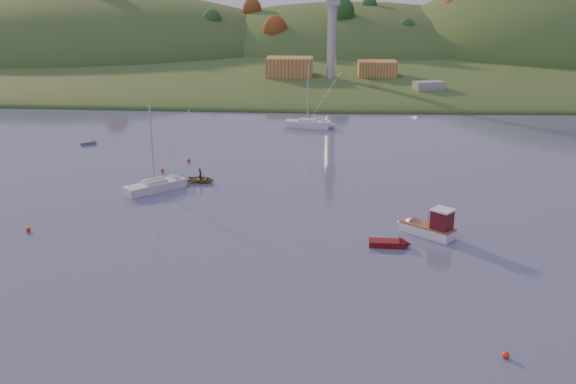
# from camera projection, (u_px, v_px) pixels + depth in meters

# --- Properties ---
(far_shore) EXTENTS (620.00, 220.00, 1.50)m
(far_shore) POSITION_uv_depth(u_px,v_px,m) (324.00, 47.00, 256.61)
(far_shore) COLOR #385421
(far_shore) RESTS_ON ground
(shore_slope) EXTENTS (640.00, 150.00, 7.00)m
(shore_slope) POSITION_uv_depth(u_px,v_px,m) (324.00, 67.00, 194.88)
(shore_slope) COLOR #385421
(shore_slope) RESTS_ON ground
(hill_left) EXTENTS (170.00, 140.00, 44.00)m
(hill_left) POSITION_uv_depth(u_px,v_px,m) (77.00, 53.00, 233.12)
(hill_left) COLOR #385421
(hill_left) RESTS_ON ground
(hill_center) EXTENTS (140.00, 120.00, 36.00)m
(hill_center) POSITION_uv_depth(u_px,v_px,m) (351.00, 52.00, 237.06)
(hill_center) COLOR #385421
(hill_center) RESTS_ON ground
(hillside_trees) EXTENTS (280.00, 50.00, 32.00)m
(hillside_trees) POSITION_uv_depth(u_px,v_px,m) (324.00, 59.00, 213.87)
(hillside_trees) COLOR #1A4217
(hillside_trees) RESTS_ON ground
(wharf) EXTENTS (42.00, 16.00, 2.40)m
(wharf) POSITION_uv_depth(u_px,v_px,m) (344.00, 84.00, 153.39)
(wharf) COLOR slate
(wharf) RESTS_ON ground
(shed_west) EXTENTS (11.00, 8.00, 4.80)m
(shed_west) POSITION_uv_depth(u_px,v_px,m) (290.00, 68.00, 153.95)
(shed_west) COLOR #925D30
(shed_west) RESTS_ON wharf
(shed_east) EXTENTS (9.00, 7.00, 4.00)m
(shed_east) POSITION_uv_depth(u_px,v_px,m) (377.00, 69.00, 153.86)
(shed_east) COLOR #925D30
(shed_east) RESTS_ON wharf
(dock_crane) EXTENTS (3.20, 28.00, 20.30)m
(dock_crane) POSITION_uv_depth(u_px,v_px,m) (333.00, 15.00, 145.21)
(dock_crane) COLOR #B7B7BC
(dock_crane) RESTS_ON wharf
(fishing_boat) EXTENTS (6.18, 5.64, 4.09)m
(fishing_boat) POSITION_uv_depth(u_px,v_px,m) (424.00, 225.00, 63.87)
(fishing_boat) COLOR silver
(fishing_boat) RESTS_ON ground
(sailboat_near) EXTENTS (6.95, 6.86, 10.42)m
(sailboat_near) POSITION_uv_depth(u_px,v_px,m) (155.00, 185.00, 77.27)
(sailboat_near) COLOR silver
(sailboat_near) RESTS_ON ground
(sailboat_far) EXTENTS (8.17, 3.77, 10.91)m
(sailboat_far) POSITION_uv_depth(u_px,v_px,m) (308.00, 123.00, 111.93)
(sailboat_far) COLOR silver
(sailboat_far) RESTS_ON ground
(canoe) EXTENTS (3.92, 3.03, 0.75)m
(canoe) POSITION_uv_depth(u_px,v_px,m) (201.00, 179.00, 80.79)
(canoe) COLOR olive
(canoe) RESTS_ON ground
(paddler) EXTENTS (0.44, 0.61, 1.56)m
(paddler) POSITION_uv_depth(u_px,v_px,m) (200.00, 176.00, 80.66)
(paddler) COLOR black
(paddler) RESTS_ON ground
(red_tender) EXTENTS (4.07, 1.55, 1.37)m
(red_tender) POSITION_uv_depth(u_px,v_px,m) (395.00, 244.00, 60.91)
(red_tender) COLOR #5A0C0E
(red_tender) RESTS_ON ground
(grey_dinghy) EXTENTS (2.88, 2.39, 1.04)m
(grey_dinghy) POSITION_uv_depth(u_px,v_px,m) (91.00, 143.00, 100.31)
(grey_dinghy) COLOR slate
(grey_dinghy) RESTS_ON ground
(work_vessel) EXTENTS (16.01, 9.75, 3.88)m
(work_vessel) POSITION_uv_depth(u_px,v_px,m) (428.00, 93.00, 139.04)
(work_vessel) COLOR #515C6B
(work_vessel) RESTS_ON ground
(buoy_0) EXTENTS (0.50, 0.50, 0.50)m
(buoy_0) POSITION_uv_depth(u_px,v_px,m) (506.00, 355.00, 42.67)
(buoy_0) COLOR red
(buoy_0) RESTS_ON ground
(buoy_1) EXTENTS (0.50, 0.50, 0.50)m
(buoy_1) POSITION_uv_depth(u_px,v_px,m) (423.00, 226.00, 65.52)
(buoy_1) COLOR red
(buoy_1) RESTS_ON ground
(buoy_2) EXTENTS (0.50, 0.50, 0.50)m
(buoy_2) POSITION_uv_depth(u_px,v_px,m) (162.00, 170.00, 85.31)
(buoy_2) COLOR red
(buoy_2) RESTS_ON ground
(buoy_3) EXTENTS (0.50, 0.50, 0.50)m
(buoy_3) POSITION_uv_depth(u_px,v_px,m) (189.00, 160.00, 90.01)
(buoy_3) COLOR red
(buoy_3) RESTS_ON ground
(buoy_4) EXTENTS (0.50, 0.50, 0.50)m
(buoy_4) POSITION_uv_depth(u_px,v_px,m) (28.00, 229.00, 64.56)
(buoy_4) COLOR red
(buoy_4) RESTS_ON ground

